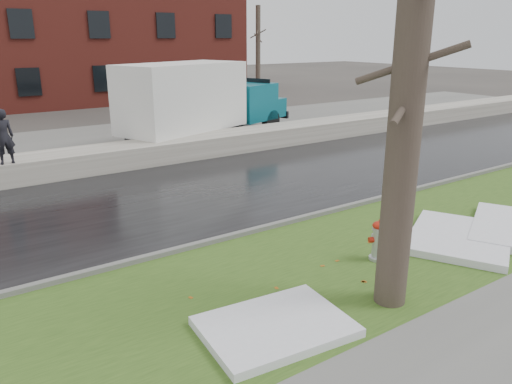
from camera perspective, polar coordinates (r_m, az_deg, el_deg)
ground at (r=10.75m, az=2.75°, el=-6.47°), size 120.00×120.00×0.00m
verge at (r=9.87m, az=7.17°, el=-8.74°), size 60.00×4.50×0.04m
sidewalk at (r=7.89m, az=26.37°, el=-17.87°), size 60.00×3.00×0.05m
road at (r=14.36m, az=-8.13°, el=-0.34°), size 60.00×7.00×0.03m
parking_lot at (r=22.08m, az=-18.10°, el=5.23°), size 60.00×9.00×0.03m
curb at (r=11.48m, az=-0.27°, el=-4.49°), size 60.00×0.15×0.14m
snowbank at (r=18.01m, az=-14.19°, el=4.12°), size 60.00×1.60×0.75m
brick_building at (r=38.65m, az=-23.59°, el=17.01°), size 26.00×12.00×10.00m
bg_tree_right at (r=38.68m, az=0.23°, el=15.90°), size 1.40×1.62×6.50m
fire_hydrant at (r=10.27m, az=13.82°, el=-5.18°), size 0.42×0.40×0.85m
tree at (r=7.96m, az=16.82°, el=9.32°), size 1.28×1.46×6.53m
box_truck at (r=21.18m, az=-6.35°, el=10.32°), size 10.01×4.98×3.35m
worker at (r=16.28m, az=-26.92°, el=5.66°), size 0.62×0.43×1.62m
snow_patch_near at (r=11.85m, az=22.23°, el=-4.86°), size 3.24×2.99×0.16m
snow_patch_far at (r=7.89m, az=2.22°, el=-15.12°), size 2.35×1.81×0.14m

